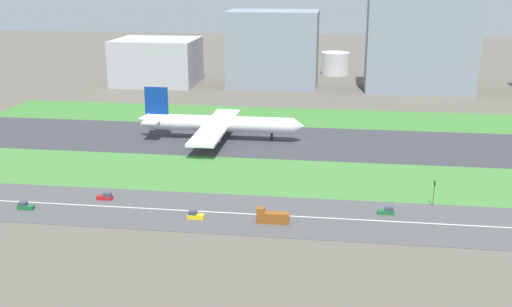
{
  "coord_description": "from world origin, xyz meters",
  "views": [
    {
      "loc": [
        13.71,
        -224.87,
        63.12
      ],
      "look_at": [
        -12.44,
        -36.5,
        6.0
      ],
      "focal_mm": 43.34,
      "sensor_mm": 36.0,
      "label": 1
    }
  ],
  "objects_px": {
    "truck_0": "(272,217)",
    "hangar_building": "(273,49)",
    "airliner": "(216,124)",
    "car_1": "(25,206)",
    "terminal_building": "(157,61)",
    "car_3": "(387,211)",
    "office_tower": "(421,44)",
    "car_2": "(105,197)",
    "fuel_tank_west": "(335,63)",
    "car_4": "(195,215)",
    "traffic_light": "(434,191)"
  },
  "relations": [
    {
      "from": "airliner",
      "to": "car_2",
      "type": "distance_m",
      "value": 70.69
    },
    {
      "from": "airliner",
      "to": "terminal_building",
      "type": "height_order",
      "value": "terminal_building"
    },
    {
      "from": "truck_0",
      "to": "car_4",
      "type": "relative_size",
      "value": 1.91
    },
    {
      "from": "car_1",
      "to": "hangar_building",
      "type": "relative_size",
      "value": 0.09
    },
    {
      "from": "truck_0",
      "to": "fuel_tank_west",
      "type": "relative_size",
      "value": 0.49
    },
    {
      "from": "traffic_light",
      "to": "terminal_building",
      "type": "xyz_separation_m",
      "value": [
        -130.33,
        174.01,
        8.3
      ]
    },
    {
      "from": "car_3",
      "to": "fuel_tank_west",
      "type": "distance_m",
      "value": 227.73
    },
    {
      "from": "fuel_tank_west",
      "to": "truck_0",
      "type": "bearing_deg",
      "value": -93.02
    },
    {
      "from": "car_3",
      "to": "car_4",
      "type": "height_order",
      "value": "same"
    },
    {
      "from": "terminal_building",
      "to": "hangar_building",
      "type": "height_order",
      "value": "hangar_building"
    },
    {
      "from": "truck_0",
      "to": "hangar_building",
      "type": "relative_size",
      "value": 0.17
    },
    {
      "from": "car_4",
      "to": "car_2",
      "type": "distance_m",
      "value": 30.16
    },
    {
      "from": "car_4",
      "to": "car_2",
      "type": "relative_size",
      "value": 1.0
    },
    {
      "from": "airliner",
      "to": "office_tower",
      "type": "distance_m",
      "value": 144.96
    },
    {
      "from": "fuel_tank_west",
      "to": "car_3",
      "type": "bearing_deg",
      "value": -85.65
    },
    {
      "from": "truck_0",
      "to": "car_2",
      "type": "height_order",
      "value": "truck_0"
    },
    {
      "from": "car_3",
      "to": "traffic_light",
      "type": "bearing_deg",
      "value": 31.43
    },
    {
      "from": "truck_0",
      "to": "car_1",
      "type": "relative_size",
      "value": 1.91
    },
    {
      "from": "airliner",
      "to": "car_1",
      "type": "distance_m",
      "value": 86.73
    },
    {
      "from": "car_2",
      "to": "office_tower",
      "type": "height_order",
      "value": "office_tower"
    },
    {
      "from": "car_4",
      "to": "hangar_building",
      "type": "bearing_deg",
      "value": -89.71
    },
    {
      "from": "truck_0",
      "to": "hangar_building",
      "type": "height_order",
      "value": "hangar_building"
    },
    {
      "from": "car_4",
      "to": "terminal_building",
      "type": "distance_m",
      "value": 203.73
    },
    {
      "from": "airliner",
      "to": "fuel_tank_west",
      "type": "xyz_separation_m",
      "value": [
        42.74,
        159.0,
        0.63
      ]
    },
    {
      "from": "car_2",
      "to": "terminal_building",
      "type": "relative_size",
      "value": 0.1
    },
    {
      "from": "car_3",
      "to": "fuel_tank_west",
      "type": "xyz_separation_m",
      "value": [
        -17.28,
        227.0,
        5.93
      ]
    },
    {
      "from": "traffic_light",
      "to": "fuel_tank_west",
      "type": "bearing_deg",
      "value": 97.89
    },
    {
      "from": "airliner",
      "to": "car_4",
      "type": "bearing_deg",
      "value": -82.77
    },
    {
      "from": "truck_0",
      "to": "car_1",
      "type": "distance_m",
      "value": 67.77
    },
    {
      "from": "car_2",
      "to": "office_tower",
      "type": "relative_size",
      "value": 0.08
    },
    {
      "from": "terminal_building",
      "to": "fuel_tank_west",
      "type": "bearing_deg",
      "value": 24.23
    },
    {
      "from": "airliner",
      "to": "truck_0",
      "type": "bearing_deg",
      "value": -68.82
    },
    {
      "from": "traffic_light",
      "to": "office_tower",
      "type": "bearing_deg",
      "value": 85.24
    },
    {
      "from": "car_2",
      "to": "car_1",
      "type": "height_order",
      "value": "same"
    },
    {
      "from": "truck_0",
      "to": "office_tower",
      "type": "distance_m",
      "value": 201.72
    },
    {
      "from": "traffic_light",
      "to": "terminal_building",
      "type": "bearing_deg",
      "value": 126.83
    },
    {
      "from": "car_3",
      "to": "traffic_light",
      "type": "distance_m",
      "value": 15.7
    },
    {
      "from": "car_3",
      "to": "hangar_building",
      "type": "xyz_separation_m",
      "value": [
        -51.11,
        182.0,
        19.74
      ]
    },
    {
      "from": "hangar_building",
      "to": "office_tower",
      "type": "bearing_deg",
      "value": 0.0
    },
    {
      "from": "car_1",
      "to": "fuel_tank_west",
      "type": "relative_size",
      "value": 0.26
    },
    {
      "from": "traffic_light",
      "to": "fuel_tank_west",
      "type": "height_order",
      "value": "fuel_tank_west"
    },
    {
      "from": "car_2",
      "to": "traffic_light",
      "type": "distance_m",
      "value": 92.07
    },
    {
      "from": "airliner",
      "to": "hangar_building",
      "type": "relative_size",
      "value": 1.33
    },
    {
      "from": "car_2",
      "to": "car_3",
      "type": "bearing_deg",
      "value": 0.0
    },
    {
      "from": "car_3",
      "to": "car_4",
      "type": "xyz_separation_m",
      "value": [
        -50.13,
        -10.0,
        0.0
      ]
    },
    {
      "from": "airliner",
      "to": "truck_0",
      "type": "xyz_separation_m",
      "value": [
        30.22,
        -78.0,
        -4.56
      ]
    },
    {
      "from": "truck_0",
      "to": "terminal_building",
      "type": "relative_size",
      "value": 0.19
    },
    {
      "from": "terminal_building",
      "to": "hangar_building",
      "type": "distance_m",
      "value": 66.63
    },
    {
      "from": "truck_0",
      "to": "hangar_building",
      "type": "distance_m",
      "value": 194.11
    },
    {
      "from": "airliner",
      "to": "car_3",
      "type": "height_order",
      "value": "airliner"
    }
  ]
}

